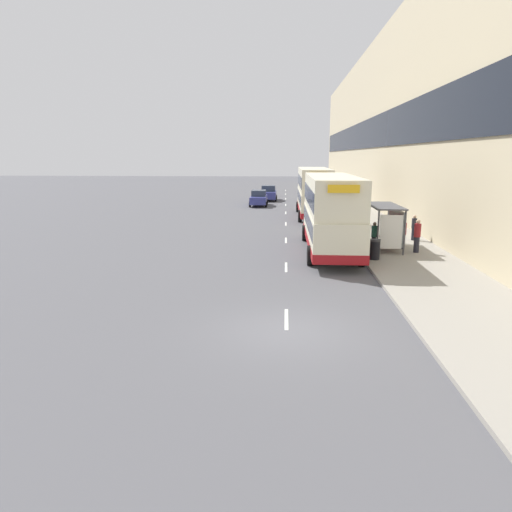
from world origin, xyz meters
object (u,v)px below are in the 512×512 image
(bus_shelter, at_px, (388,219))
(car_0, at_px, (259,198))
(pedestrian_1, at_px, (417,236))
(pedestrian_2, at_px, (414,227))
(car_1, at_px, (268,193))
(double_decker_bus_ahead, at_px, (314,191))
(litter_bin, at_px, (375,249))
(double_decker_bus_near, at_px, (331,212))
(pedestrian_3, at_px, (374,236))
(pedestrian_at_shelter, at_px, (403,234))

(bus_shelter, bearing_deg, car_0, 110.07)
(pedestrian_1, relative_size, pedestrian_2, 1.15)
(pedestrian_2, bearing_deg, car_1, 110.51)
(double_decker_bus_ahead, xyz_separation_m, litter_bin, (2.11, -17.76, -1.62))
(double_decker_bus_near, bearing_deg, car_1, 98.54)
(double_decker_bus_ahead, distance_m, car_1, 15.89)
(car_1, bearing_deg, car_0, 82.23)
(car_1, relative_size, pedestrian_1, 2.42)
(double_decker_bus_ahead, relative_size, litter_bin, 10.39)
(bus_shelter, bearing_deg, double_decker_bus_ahead, 102.54)
(double_decker_bus_ahead, height_order, pedestrian_2, double_decker_bus_ahead)
(pedestrian_2, bearing_deg, litter_bin, -121.50)
(double_decker_bus_ahead, height_order, pedestrian_3, double_decker_bus_ahead)
(double_decker_bus_ahead, bearing_deg, car_1, 106.74)
(double_decker_bus_ahead, bearing_deg, pedestrian_2, -65.01)
(double_decker_bus_near, xyz_separation_m, double_decker_bus_ahead, (-0.03, 15.43, 0.00))
(car_0, bearing_deg, double_decker_bus_near, 102.58)
(bus_shelter, bearing_deg, pedestrian_at_shelter, 5.10)
(double_decker_bus_near, height_order, pedestrian_at_shelter, double_decker_bus_near)
(car_0, relative_size, pedestrian_2, 2.77)
(pedestrian_at_shelter, xyz_separation_m, pedestrian_1, (0.51, -0.99, 0.06))
(pedestrian_at_shelter, bearing_deg, pedestrian_2, 64.04)
(bus_shelter, relative_size, pedestrian_3, 2.61)
(double_decker_bus_near, relative_size, car_0, 2.38)
(double_decker_bus_ahead, height_order, car_1, double_decker_bus_ahead)
(car_1, distance_m, pedestrian_at_shelter, 31.30)
(car_1, xyz_separation_m, litter_bin, (6.67, -32.92, -0.23))
(pedestrian_at_shelter, bearing_deg, double_decker_bus_near, -172.53)
(bus_shelter, distance_m, double_decker_bus_near, 3.36)
(double_decker_bus_near, height_order, car_0, double_decker_bus_near)
(pedestrian_1, bearing_deg, car_0, 112.24)
(car_1, distance_m, pedestrian_3, 31.40)
(pedestrian_2, bearing_deg, pedestrian_1, -102.84)
(bus_shelter, relative_size, car_0, 0.95)
(double_decker_bus_near, height_order, car_1, double_decker_bus_near)
(double_decker_bus_ahead, height_order, pedestrian_at_shelter, double_decker_bus_ahead)
(pedestrian_1, xyz_separation_m, pedestrian_3, (-2.25, 0.42, -0.11))
(double_decker_bus_ahead, bearing_deg, bus_shelter, -77.46)
(car_0, height_order, pedestrian_2, pedestrian_2)
(car_0, height_order, pedestrian_at_shelter, pedestrian_at_shelter)
(car_0, distance_m, litter_bin, 27.75)
(double_decker_bus_near, distance_m, car_1, 30.96)
(double_decker_bus_near, relative_size, pedestrian_3, 6.52)
(pedestrian_2, bearing_deg, bus_shelter, -128.07)
(double_decker_bus_near, bearing_deg, double_decker_bus_ahead, 90.11)
(bus_shelter, distance_m, double_decker_bus_ahead, 15.33)
(bus_shelter, xyz_separation_m, pedestrian_1, (1.41, -0.91, -0.80))
(car_0, relative_size, car_1, 0.99)
(bus_shelter, height_order, car_0, bus_shelter)
(pedestrian_at_shelter, xyz_separation_m, pedestrian_3, (-1.74, -0.56, -0.06))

